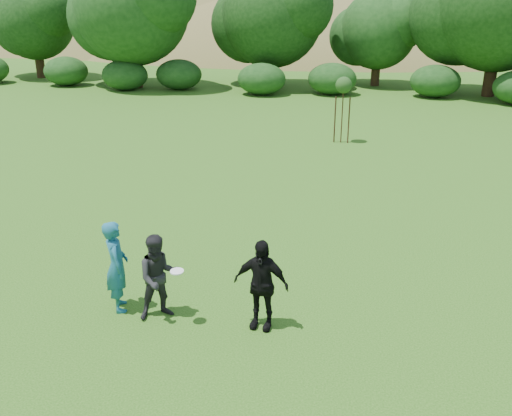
{
  "coord_description": "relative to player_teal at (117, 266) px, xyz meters",
  "views": [
    {
      "loc": [
        2.6,
        -10.24,
        6.28
      ],
      "look_at": [
        0.0,
        3.0,
        1.1
      ],
      "focal_mm": 40.0,
      "sensor_mm": 36.0,
      "label": 1
    }
  ],
  "objects": [
    {
      "name": "frisbee",
      "position": [
        1.42,
        -0.34,
        0.19
      ],
      "size": [
        0.27,
        0.27,
        0.04
      ],
      "color": "white",
      "rests_on": "ground"
    },
    {
      "name": "player_teal",
      "position": [
        0.0,
        0.0,
        0.0
      ],
      "size": [
        0.75,
        0.85,
        1.97
      ],
      "primitive_type": "imported",
      "rotation": [
        0.0,
        0.0,
        2.06
      ],
      "color": "#1A5B75",
      "rests_on": "ground"
    },
    {
      "name": "sapling",
      "position": [
        3.78,
        14.96,
        1.44
      ],
      "size": [
        0.7,
        0.7,
        2.85
      ],
      "color": "#3C2217",
      "rests_on": "ground"
    },
    {
      "name": "hillside",
      "position": [
        1.67,
        68.96,
        -12.96
      ],
      "size": [
        150.0,
        72.0,
        52.0
      ],
      "color": "olive",
      "rests_on": "ground"
    },
    {
      "name": "player_grey",
      "position": [
        0.96,
        -0.15,
        -0.08
      ],
      "size": [
        1.1,
        1.04,
        1.8
      ],
      "primitive_type": "imported",
      "rotation": [
        0.0,
        0.0,
        0.54
      ],
      "color": "black",
      "rests_on": "ground"
    },
    {
      "name": "player_black",
      "position": [
        3.03,
        -0.11,
        -0.05
      ],
      "size": [
        1.14,
        0.58,
        1.87
      ],
      "primitive_type": "imported",
      "rotation": [
        0.0,
        0.0,
        -0.11
      ],
      "color": "black",
      "rests_on": "ground"
    },
    {
      "name": "ground",
      "position": [
        2.23,
        0.51,
        -0.98
      ],
      "size": [
        120.0,
        120.0,
        0.0
      ],
      "primitive_type": "plane",
      "color": "#19470C",
      "rests_on": "ground"
    },
    {
      "name": "tree_row",
      "position": [
        5.45,
        29.2,
        3.89
      ],
      "size": [
        53.92,
        10.38,
        9.62
      ],
      "color": "#3A2616",
      "rests_on": "ground"
    }
  ]
}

